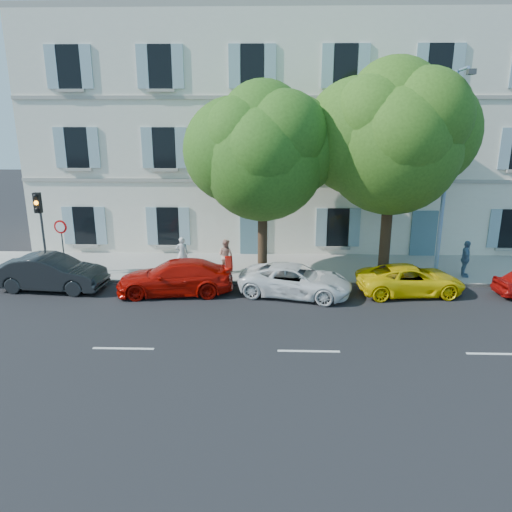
{
  "coord_description": "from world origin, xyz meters",
  "views": [
    {
      "loc": [
        -1.24,
        -18.5,
        7.46
      ],
      "look_at": [
        -1.88,
        2.0,
        1.4
      ],
      "focal_mm": 35.0,
      "sensor_mm": 36.0,
      "label": 1
    }
  ],
  "objects_px": {
    "car_yellow_supercar": "(411,280)",
    "tree_right": "(392,145)",
    "car_dark_sedan": "(51,273)",
    "tree_left": "(263,158)",
    "traffic_light": "(40,216)",
    "car_white_coupe": "(296,280)",
    "pedestrian_a": "(182,254)",
    "pedestrian_c": "(466,259)",
    "pedestrian_b": "(226,256)",
    "street_lamp": "(448,166)",
    "road_sign": "(62,236)",
    "car_red_coupe": "(175,277)"
  },
  "relations": [
    {
      "from": "car_dark_sedan",
      "to": "street_lamp",
      "type": "relative_size",
      "value": 0.52
    },
    {
      "from": "car_red_coupe",
      "to": "car_yellow_supercar",
      "type": "distance_m",
      "value": 9.85
    },
    {
      "from": "tree_right",
      "to": "pedestrian_b",
      "type": "height_order",
      "value": "tree_right"
    },
    {
      "from": "street_lamp",
      "to": "car_white_coupe",
      "type": "bearing_deg",
      "value": -165.15
    },
    {
      "from": "tree_left",
      "to": "pedestrian_c",
      "type": "xyz_separation_m",
      "value": [
        9.14,
        0.44,
        -4.48
      ]
    },
    {
      "from": "tree_right",
      "to": "car_red_coupe",
      "type": "bearing_deg",
      "value": -167.29
    },
    {
      "from": "pedestrian_b",
      "to": "pedestrian_c",
      "type": "height_order",
      "value": "pedestrian_c"
    },
    {
      "from": "street_lamp",
      "to": "tree_left",
      "type": "bearing_deg",
      "value": 179.5
    },
    {
      "from": "traffic_light",
      "to": "pedestrian_c",
      "type": "height_order",
      "value": "traffic_light"
    },
    {
      "from": "car_dark_sedan",
      "to": "car_red_coupe",
      "type": "distance_m",
      "value": 5.36
    },
    {
      "from": "car_dark_sedan",
      "to": "road_sign",
      "type": "distance_m",
      "value": 1.84
    },
    {
      "from": "car_red_coupe",
      "to": "car_white_coupe",
      "type": "distance_m",
      "value": 5.03
    },
    {
      "from": "tree_left",
      "to": "road_sign",
      "type": "xyz_separation_m",
      "value": [
        -8.94,
        -0.09,
        -3.43
      ]
    },
    {
      "from": "street_lamp",
      "to": "car_dark_sedan",
      "type": "bearing_deg",
      "value": -175.42
    },
    {
      "from": "car_dark_sedan",
      "to": "street_lamp",
      "type": "height_order",
      "value": "street_lamp"
    },
    {
      "from": "tree_left",
      "to": "tree_right",
      "type": "xyz_separation_m",
      "value": [
        5.47,
        0.38,
        0.51
      ]
    },
    {
      "from": "car_yellow_supercar",
      "to": "pedestrian_a",
      "type": "distance_m",
      "value": 10.3
    },
    {
      "from": "street_lamp",
      "to": "pedestrian_c",
      "type": "xyz_separation_m",
      "value": [
        1.4,
        0.51,
        -4.18
      ]
    },
    {
      "from": "car_white_coupe",
      "to": "car_dark_sedan",
      "type": "bearing_deg",
      "value": 101.06
    },
    {
      "from": "car_red_coupe",
      "to": "pedestrian_c",
      "type": "height_order",
      "value": "pedestrian_c"
    },
    {
      "from": "car_dark_sedan",
      "to": "car_white_coupe",
      "type": "bearing_deg",
      "value": -86.53
    },
    {
      "from": "tree_right",
      "to": "street_lamp",
      "type": "distance_m",
      "value": 2.46
    },
    {
      "from": "car_red_coupe",
      "to": "pedestrian_a",
      "type": "bearing_deg",
      "value": 177.88
    },
    {
      "from": "car_dark_sedan",
      "to": "traffic_light",
      "type": "bearing_deg",
      "value": 37.14
    },
    {
      "from": "traffic_light",
      "to": "street_lamp",
      "type": "distance_m",
      "value": 17.74
    },
    {
      "from": "tree_left",
      "to": "pedestrian_a",
      "type": "relative_size",
      "value": 5.16
    },
    {
      "from": "car_dark_sedan",
      "to": "tree_right",
      "type": "xyz_separation_m",
      "value": [
        14.45,
        1.79,
        5.22
      ]
    },
    {
      "from": "tree_left",
      "to": "traffic_light",
      "type": "height_order",
      "value": "tree_left"
    },
    {
      "from": "pedestrian_a",
      "to": "pedestrian_b",
      "type": "bearing_deg",
      "value": 164.14
    },
    {
      "from": "road_sign",
      "to": "pedestrian_c",
      "type": "relative_size",
      "value": 1.56
    },
    {
      "from": "pedestrian_b",
      "to": "car_white_coupe",
      "type": "bearing_deg",
      "value": 173.51
    },
    {
      "from": "car_dark_sedan",
      "to": "tree_right",
      "type": "height_order",
      "value": "tree_right"
    },
    {
      "from": "tree_left",
      "to": "road_sign",
      "type": "bearing_deg",
      "value": -179.43
    },
    {
      "from": "street_lamp",
      "to": "traffic_light",
      "type": "bearing_deg",
      "value": 179.8
    },
    {
      "from": "car_dark_sedan",
      "to": "car_yellow_supercar",
      "type": "height_order",
      "value": "car_dark_sedan"
    },
    {
      "from": "pedestrian_a",
      "to": "pedestrian_c",
      "type": "bearing_deg",
      "value": 167.67
    },
    {
      "from": "car_white_coupe",
      "to": "road_sign",
      "type": "bearing_deg",
      "value": 93.82
    },
    {
      "from": "car_yellow_supercar",
      "to": "street_lamp",
      "type": "height_order",
      "value": "street_lamp"
    },
    {
      "from": "car_white_coupe",
      "to": "tree_left",
      "type": "height_order",
      "value": "tree_left"
    },
    {
      "from": "tree_left",
      "to": "pedestrian_a",
      "type": "distance_m",
      "value": 5.98
    },
    {
      "from": "car_red_coupe",
      "to": "pedestrian_a",
      "type": "distance_m",
      "value": 2.69
    },
    {
      "from": "car_white_coupe",
      "to": "car_yellow_supercar",
      "type": "relative_size",
      "value": 1.05
    },
    {
      "from": "pedestrian_b",
      "to": "tree_left",
      "type": "bearing_deg",
      "value": -171.98
    },
    {
      "from": "tree_right",
      "to": "pedestrian_b",
      "type": "bearing_deg",
      "value": 176.8
    },
    {
      "from": "tree_left",
      "to": "car_white_coupe",
      "type": "bearing_deg",
      "value": -51.08
    },
    {
      "from": "tree_right",
      "to": "car_dark_sedan",
      "type": "bearing_deg",
      "value": -172.96
    },
    {
      "from": "car_red_coupe",
      "to": "road_sign",
      "type": "relative_size",
      "value": 1.85
    },
    {
      "from": "car_white_coupe",
      "to": "tree_right",
      "type": "bearing_deg",
      "value": -49.46
    },
    {
      "from": "car_yellow_supercar",
      "to": "tree_right",
      "type": "relative_size",
      "value": 0.48
    },
    {
      "from": "car_yellow_supercar",
      "to": "street_lamp",
      "type": "xyz_separation_m",
      "value": [
        1.52,
        1.35,
        4.55
      ]
    }
  ]
}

